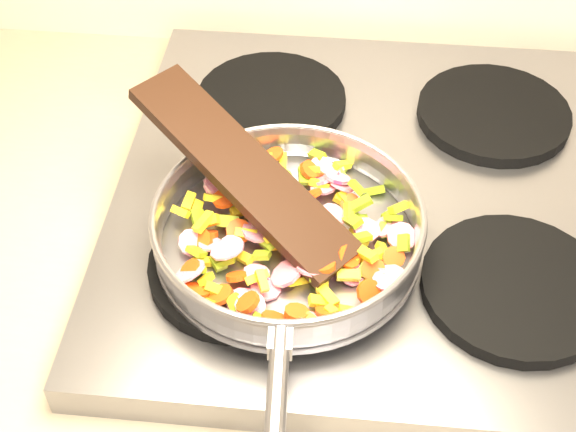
# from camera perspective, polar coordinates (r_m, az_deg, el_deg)

# --- Properties ---
(cooktop) EXTENTS (0.60, 0.60, 0.04)m
(cooktop) POSITION_cam_1_polar(r_m,az_deg,el_deg) (0.94, 6.35, 1.15)
(cooktop) COLOR #939399
(cooktop) RESTS_ON counter_top
(grate_fl) EXTENTS (0.19, 0.19, 0.02)m
(grate_fl) POSITION_cam_1_polar(r_m,az_deg,el_deg) (0.83, -3.41, -3.57)
(grate_fl) COLOR black
(grate_fl) RESTS_ON cooktop
(grate_fr) EXTENTS (0.19, 0.19, 0.02)m
(grate_fr) POSITION_cam_1_polar(r_m,az_deg,el_deg) (0.84, 15.84, -4.89)
(grate_fr) COLOR black
(grate_fr) RESTS_ON cooktop
(grate_bl) EXTENTS (0.19, 0.19, 0.02)m
(grate_bl) POSITION_cam_1_polar(r_m,az_deg,el_deg) (1.03, -1.20, 8.27)
(grate_bl) COLOR black
(grate_bl) RESTS_ON cooktop
(grate_br) EXTENTS (0.19, 0.19, 0.02)m
(grate_br) POSITION_cam_1_polar(r_m,az_deg,el_deg) (1.04, 14.40, 7.07)
(grate_br) COLOR black
(grate_br) RESTS_ON cooktop
(saute_pan) EXTENTS (0.31, 0.48, 0.05)m
(saute_pan) POSITION_cam_1_polar(r_m,az_deg,el_deg) (0.82, -0.01, -0.92)
(saute_pan) COLOR #9E9EA5
(saute_pan) RESTS_ON grate_fl
(vegetable_heap) EXTENTS (0.26, 0.26, 0.05)m
(vegetable_heap) POSITION_cam_1_polar(r_m,az_deg,el_deg) (0.82, 0.22, -1.26)
(vegetable_heap) COLOR olive
(vegetable_heap) RESTS_ON saute_pan
(wooden_spatula) EXTENTS (0.26, 0.23, 0.09)m
(wooden_spatula) POSITION_cam_1_polar(r_m,az_deg,el_deg) (0.83, -3.24, 3.30)
(wooden_spatula) COLOR black
(wooden_spatula) RESTS_ON saute_pan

